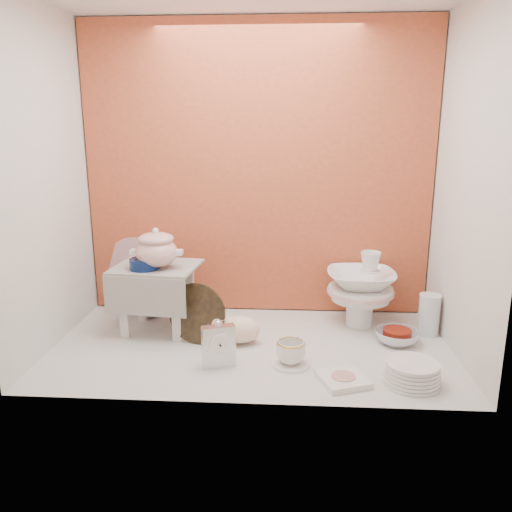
{
  "coord_description": "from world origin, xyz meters",
  "views": [
    {
      "loc": [
        0.16,
        -2.14,
        0.97
      ],
      "look_at": [
        0.02,
        0.02,
        0.42
      ],
      "focal_mm": 35.54,
      "sensor_mm": 36.0,
      "label": 1
    }
  ],
  "objects_px": {
    "crystal_bowl": "(397,337)",
    "mantel_clock": "(219,344)",
    "porcelain_tower": "(361,288)",
    "soup_tureen": "(156,248)",
    "step_stool": "(158,298)",
    "floral_platter": "(136,274)",
    "gold_rim_teacup": "(291,352)",
    "dinner_plate_stack": "(412,373)",
    "blue_white_vase": "(149,294)",
    "plush_pig": "(240,329)"
  },
  "relations": [
    {
      "from": "crystal_bowl",
      "to": "mantel_clock",
      "type": "bearing_deg",
      "value": -160.31
    },
    {
      "from": "crystal_bowl",
      "to": "porcelain_tower",
      "type": "height_order",
      "value": "porcelain_tower"
    },
    {
      "from": "porcelain_tower",
      "to": "mantel_clock",
      "type": "bearing_deg",
      "value": -142.0
    },
    {
      "from": "soup_tureen",
      "to": "mantel_clock",
      "type": "distance_m",
      "value": 0.57
    },
    {
      "from": "step_stool",
      "to": "soup_tureen",
      "type": "distance_m",
      "value": 0.27
    },
    {
      "from": "mantel_clock",
      "to": "porcelain_tower",
      "type": "bearing_deg",
      "value": 18.4
    },
    {
      "from": "soup_tureen",
      "to": "crystal_bowl",
      "type": "height_order",
      "value": "soup_tureen"
    },
    {
      "from": "floral_platter",
      "to": "gold_rim_teacup",
      "type": "bearing_deg",
      "value": -36.68
    },
    {
      "from": "mantel_clock",
      "to": "dinner_plate_stack",
      "type": "relative_size",
      "value": 0.88
    },
    {
      "from": "porcelain_tower",
      "to": "step_stool",
      "type": "bearing_deg",
      "value": -172.6
    },
    {
      "from": "floral_platter",
      "to": "porcelain_tower",
      "type": "xyz_separation_m",
      "value": [
        1.18,
        -0.14,
        -0.01
      ]
    },
    {
      "from": "gold_rim_teacup",
      "to": "floral_platter",
      "type": "bearing_deg",
      "value": 143.32
    },
    {
      "from": "blue_white_vase",
      "to": "mantel_clock",
      "type": "distance_m",
      "value": 0.74
    },
    {
      "from": "dinner_plate_stack",
      "to": "step_stool",
      "type": "bearing_deg",
      "value": 156.98
    },
    {
      "from": "soup_tureen",
      "to": "porcelain_tower",
      "type": "relative_size",
      "value": 0.61
    },
    {
      "from": "gold_rim_teacup",
      "to": "dinner_plate_stack",
      "type": "distance_m",
      "value": 0.49
    },
    {
      "from": "mantel_clock",
      "to": "crystal_bowl",
      "type": "bearing_deg",
      "value": 0.09
    },
    {
      "from": "gold_rim_teacup",
      "to": "porcelain_tower",
      "type": "bearing_deg",
      "value": 54.0
    },
    {
      "from": "mantel_clock",
      "to": "plush_pig",
      "type": "distance_m",
      "value": 0.25
    },
    {
      "from": "gold_rim_teacup",
      "to": "crystal_bowl",
      "type": "height_order",
      "value": "gold_rim_teacup"
    },
    {
      "from": "floral_platter",
      "to": "blue_white_vase",
      "type": "xyz_separation_m",
      "value": [
        0.08,
        -0.07,
        -0.09
      ]
    },
    {
      "from": "step_stool",
      "to": "mantel_clock",
      "type": "relative_size",
      "value": 1.94
    },
    {
      "from": "floral_platter",
      "to": "blue_white_vase",
      "type": "distance_m",
      "value": 0.14
    },
    {
      "from": "mantel_clock",
      "to": "step_stool",
      "type": "bearing_deg",
      "value": 113.11
    },
    {
      "from": "gold_rim_teacup",
      "to": "crystal_bowl",
      "type": "bearing_deg",
      "value": 27.48
    },
    {
      "from": "step_stool",
      "to": "plush_pig",
      "type": "height_order",
      "value": "step_stool"
    },
    {
      "from": "dinner_plate_stack",
      "to": "porcelain_tower",
      "type": "height_order",
      "value": "porcelain_tower"
    },
    {
      "from": "mantel_clock",
      "to": "plush_pig",
      "type": "xyz_separation_m",
      "value": [
        0.07,
        0.24,
        -0.03
      ]
    },
    {
      "from": "crystal_bowl",
      "to": "soup_tureen",
      "type": "bearing_deg",
      "value": 177.5
    },
    {
      "from": "dinner_plate_stack",
      "to": "soup_tureen",
      "type": "bearing_deg",
      "value": 158.64
    },
    {
      "from": "floral_platter",
      "to": "gold_rim_teacup",
      "type": "relative_size",
      "value": 3.26
    },
    {
      "from": "step_stool",
      "to": "floral_platter",
      "type": "relative_size",
      "value": 0.96
    },
    {
      "from": "mantel_clock",
      "to": "plush_pig",
      "type": "relative_size",
      "value": 0.84
    },
    {
      "from": "gold_rim_teacup",
      "to": "mantel_clock",
      "type": "bearing_deg",
      "value": -174.76
    },
    {
      "from": "step_stool",
      "to": "soup_tureen",
      "type": "relative_size",
      "value": 1.65
    },
    {
      "from": "step_stool",
      "to": "blue_white_vase",
      "type": "height_order",
      "value": "step_stool"
    },
    {
      "from": "soup_tureen",
      "to": "porcelain_tower",
      "type": "height_order",
      "value": "soup_tureen"
    },
    {
      "from": "blue_white_vase",
      "to": "crystal_bowl",
      "type": "height_order",
      "value": "blue_white_vase"
    },
    {
      "from": "floral_platter",
      "to": "crystal_bowl",
      "type": "distance_m",
      "value": 1.38
    },
    {
      "from": "floral_platter",
      "to": "gold_rim_teacup",
      "type": "height_order",
      "value": "floral_platter"
    },
    {
      "from": "plush_pig",
      "to": "blue_white_vase",
      "type": "bearing_deg",
      "value": 164.1
    },
    {
      "from": "porcelain_tower",
      "to": "floral_platter",
      "type": "bearing_deg",
      "value": 173.11
    },
    {
      "from": "blue_white_vase",
      "to": "dinner_plate_stack",
      "type": "distance_m",
      "value": 1.4
    },
    {
      "from": "blue_white_vase",
      "to": "gold_rim_teacup",
      "type": "xyz_separation_m",
      "value": [
        0.75,
        -0.56,
        -0.05
      ]
    },
    {
      "from": "floral_platter",
      "to": "crystal_bowl",
      "type": "xyz_separation_m",
      "value": [
        1.32,
        -0.36,
        -0.17
      ]
    },
    {
      "from": "porcelain_tower",
      "to": "dinner_plate_stack",
      "type": "bearing_deg",
      "value": -78.5
    },
    {
      "from": "step_stool",
      "to": "soup_tureen",
      "type": "bearing_deg",
      "value": -63.41
    },
    {
      "from": "soup_tureen",
      "to": "floral_platter",
      "type": "distance_m",
      "value": 0.44
    },
    {
      "from": "mantel_clock",
      "to": "dinner_plate_stack",
      "type": "height_order",
      "value": "mantel_clock"
    },
    {
      "from": "step_stool",
      "to": "blue_white_vase",
      "type": "relative_size",
      "value": 1.72
    }
  ]
}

